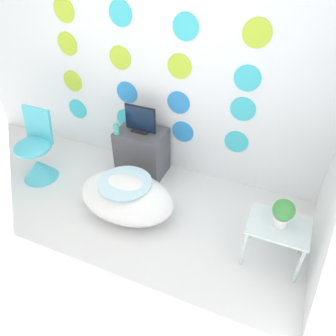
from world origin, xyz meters
TOP-DOWN VIEW (x-y plane):
  - ground_plane at (0.00, 0.00)m, footprint 12.00×12.00m
  - wall_back_dotted at (-0.00, 1.72)m, footprint 4.94×0.05m
  - bathtub at (0.14, 0.75)m, footprint 1.02×0.66m
  - chair at (-1.12, 0.89)m, footprint 0.43×0.43m
  - tv_cabinet at (-0.04, 1.46)m, footprint 0.56×0.41m
  - tv at (-0.04, 1.47)m, footprint 0.37×0.12m
  - vase at (-0.27, 1.32)m, footprint 0.07×0.07m
  - side_table at (1.63, 0.76)m, footprint 0.52×0.39m
  - potted_plant_left at (1.63, 0.76)m, footprint 0.18×0.18m

SIDE VIEW (x-z plane):
  - ground_plane at x=0.00m, z-range 0.00..0.00m
  - bathtub at x=0.14m, z-range 0.00..0.44m
  - chair at x=-1.12m, z-range -0.14..0.70m
  - tv_cabinet at x=-0.04m, z-range 0.00..0.57m
  - side_table at x=1.63m, z-range 0.15..0.60m
  - potted_plant_left at x=1.63m, z-range 0.47..0.73m
  - vase at x=-0.27m, z-range 0.56..0.70m
  - tv at x=-0.04m, z-range 0.56..0.87m
  - wall_back_dotted at x=0.00m, z-range 0.00..2.60m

